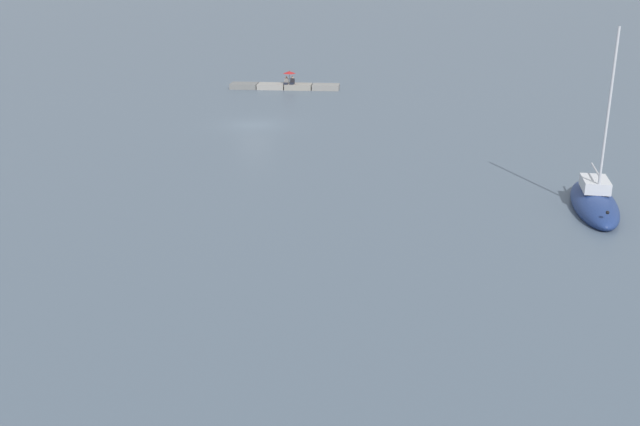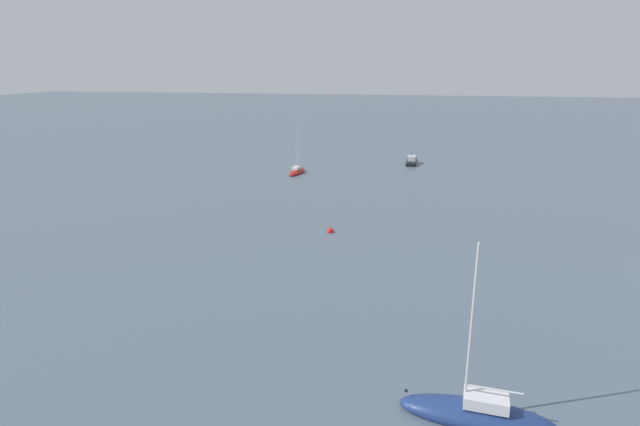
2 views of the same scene
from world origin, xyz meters
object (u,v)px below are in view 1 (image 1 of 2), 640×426
sailboat_navy_far (594,202)px  person_seated_grey_right (286,81)px  person_seated_dark_left (292,81)px  umbrella_open_red (289,72)px

sailboat_navy_far → person_seated_grey_right: bearing=-53.9°
person_seated_grey_right → person_seated_dark_left: bearing=-166.3°
person_seated_grey_right → umbrella_open_red: umbrella_open_red is taller
umbrella_open_red → sailboat_navy_far: (-19.77, 34.05, -1.25)m
person_seated_grey_right → sailboat_navy_far: bearing=127.3°
person_seated_dark_left → umbrella_open_red: size_ratio=0.58×
person_seated_grey_right → sailboat_navy_far: (-20.06, 33.93, -0.40)m
umbrella_open_red → sailboat_navy_far: sailboat_navy_far is taller
person_seated_grey_right → sailboat_navy_far: sailboat_navy_far is taller
person_seated_dark_left → umbrella_open_red: bearing=-3.4°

